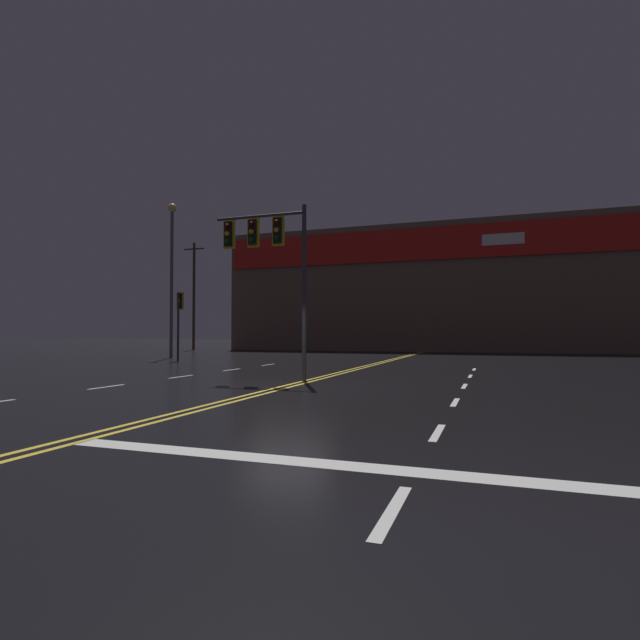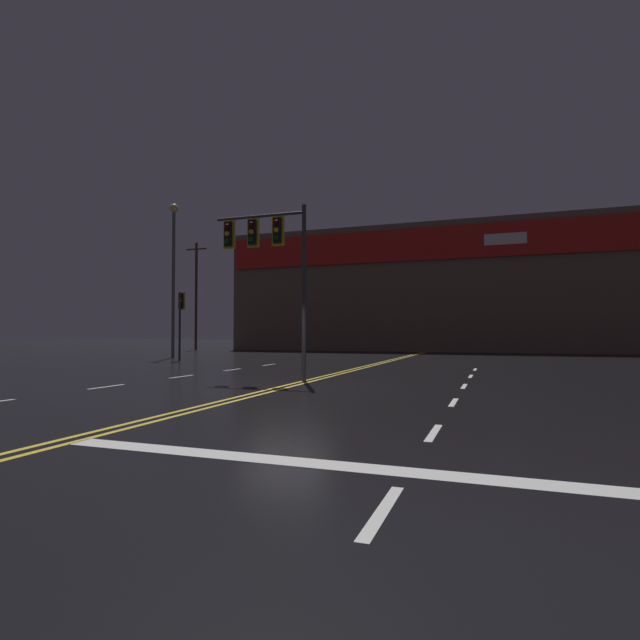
{
  "view_description": "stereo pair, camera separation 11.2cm",
  "coord_description": "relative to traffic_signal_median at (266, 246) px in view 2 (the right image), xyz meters",
  "views": [
    {
      "loc": [
        5.69,
        -13.29,
        1.53
      ],
      "look_at": [
        0.0,
        2.9,
        2.0
      ],
      "focal_mm": 28.0,
      "sensor_mm": 36.0,
      "label": 1
    },
    {
      "loc": [
        5.79,
        -13.25,
        1.53
      ],
      "look_at": [
        0.0,
        2.9,
        2.0
      ],
      "focal_mm": 28.0,
      "sensor_mm": 36.0,
      "label": 2
    }
  ],
  "objects": [
    {
      "name": "utility_pole_row",
      "position": [
        4.53,
        26.17,
        1.6
      ],
      "size": [
        46.79,
        0.26,
        12.92
      ],
      "color": "#4C3828",
      "rests_on": "ground"
    },
    {
      "name": "traffic_signal_median",
      "position": [
        0.0,
        0.0,
        0.0
      ],
      "size": [
        3.29,
        0.36,
        5.73
      ],
      "color": "#38383D",
      "rests_on": "ground"
    },
    {
      "name": "road_markings",
      "position": [
        2.42,
        -3.17,
        -4.47
      ],
      "size": [
        14.38,
        60.0,
        0.01
      ],
      "color": "gold",
      "rests_on": "ground"
    },
    {
      "name": "building_backdrop",
      "position": [
        1.52,
        32.22,
        1.04
      ],
      "size": [
        36.37,
        10.23,
        11.0
      ],
      "color": "brown",
      "rests_on": "ground"
    },
    {
      "name": "ground_plane",
      "position": [
        1.52,
        -1.74,
        -4.48
      ],
      "size": [
        200.0,
        200.0,
        0.0
      ],
      "primitive_type": "plane",
      "color": "black"
    },
    {
      "name": "traffic_signal_corner_northwest",
      "position": [
        -9.68,
        8.96,
        -1.62
      ],
      "size": [
        0.42,
        0.36,
        3.89
      ],
      "color": "#38383D",
      "rests_on": "ground"
    },
    {
      "name": "streetlight_far_left",
      "position": [
        -12.23,
        11.73,
        1.78
      ],
      "size": [
        0.56,
        0.56,
        9.87
      ],
      "color": "#59595E",
      "rests_on": "ground"
    }
  ]
}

